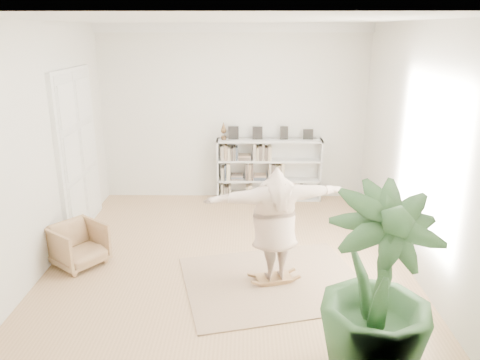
{
  "coord_description": "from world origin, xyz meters",
  "views": [
    {
      "loc": [
        0.26,
        -6.66,
        3.47
      ],
      "look_at": [
        0.17,
        0.4,
        1.2
      ],
      "focal_mm": 35.0,
      "sensor_mm": 36.0,
      "label": 1
    }
  ],
  "objects_px": {
    "armchair": "(78,245)",
    "houseplant": "(378,288)",
    "person": "(275,222)",
    "rocker_board": "(274,278)",
    "bookshelf": "(269,170)"
  },
  "relations": [
    {
      "from": "armchair",
      "to": "bookshelf",
      "type": "bearing_deg",
      "value": -7.43
    },
    {
      "from": "armchair",
      "to": "rocker_board",
      "type": "relative_size",
      "value": 1.31
    },
    {
      "from": "rocker_board",
      "to": "houseplant",
      "type": "height_order",
      "value": "houseplant"
    },
    {
      "from": "rocker_board",
      "to": "houseplant",
      "type": "relative_size",
      "value": 0.27
    },
    {
      "from": "armchair",
      "to": "houseplant",
      "type": "height_order",
      "value": "houseplant"
    },
    {
      "from": "armchair",
      "to": "rocker_board",
      "type": "bearing_deg",
      "value": -61.64
    },
    {
      "from": "rocker_board",
      "to": "person",
      "type": "height_order",
      "value": "person"
    },
    {
      "from": "bookshelf",
      "to": "houseplant",
      "type": "xyz_separation_m",
      "value": [
        0.84,
        -5.37,
        0.39
      ]
    },
    {
      "from": "bookshelf",
      "to": "armchair",
      "type": "bearing_deg",
      "value": -135.34
    },
    {
      "from": "armchair",
      "to": "person",
      "type": "height_order",
      "value": "person"
    },
    {
      "from": "bookshelf",
      "to": "houseplant",
      "type": "bearing_deg",
      "value": -81.14
    },
    {
      "from": "rocker_board",
      "to": "bookshelf",
      "type": "bearing_deg",
      "value": 74.77
    },
    {
      "from": "rocker_board",
      "to": "houseplant",
      "type": "bearing_deg",
      "value": -77.91
    },
    {
      "from": "rocker_board",
      "to": "person",
      "type": "distance_m",
      "value": 0.88
    },
    {
      "from": "armchair",
      "to": "person",
      "type": "relative_size",
      "value": 0.36
    }
  ]
}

